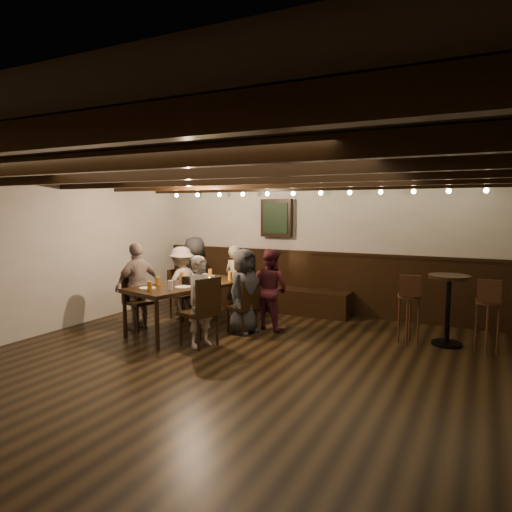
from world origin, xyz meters
The scene contains 27 objects.
room centered at (-0.29, 2.21, 1.07)m, with size 7.00×7.00×7.00m.
dining_table centered at (-1.35, 1.32, 0.69)m, with size 1.35×2.16×0.75m.
chair_left_near centered at (-1.94, 1.93, 0.26)m, with size 0.48×0.48×0.87m.
chair_left_far centered at (-2.15, 1.05, 0.28)m, with size 0.51×0.51×0.92m.
chair_right_near centered at (-0.54, 1.58, 0.26)m, with size 0.47×0.47×0.85m.
chair_right_far centered at (-0.75, 0.71, 0.30)m, with size 0.54×0.54×0.98m.
person_bench_left centered at (-2.01, 2.41, 0.71)m, with size 0.69×0.45×1.41m, color #2A2A2D.
person_bench_centre centered at (-1.10, 2.34, 0.65)m, with size 0.47×0.31×1.30m, color gray.
person_bench_right centered at (-0.26, 1.98, 0.65)m, with size 0.63×0.49×1.29m, color #4C1A23.
person_left_near centered at (-1.97, 1.93, 0.63)m, with size 0.82×0.47×1.27m, color #9F9086.
person_left_far centered at (-2.18, 1.06, 0.69)m, with size 0.81×0.34×1.39m, color gray.
person_right_near centered at (-0.51, 1.58, 0.66)m, with size 0.64×0.42×1.32m, color #2A292C.
person_right_far centered at (-0.73, 0.70, 0.64)m, with size 0.47×0.31×1.28m, color #BBAA9E.
pint_a centered at (-1.45, 2.06, 0.82)m, with size 0.07×0.07×0.14m, color #BF7219.
pint_b centered at (-0.95, 1.89, 0.82)m, with size 0.07×0.07×0.14m, color #BF7219.
pint_c centered at (-1.61, 1.49, 0.82)m, with size 0.07×0.07×0.14m, color #BF7219.
pint_d centered at (-1.01, 1.44, 0.82)m, with size 0.07×0.07×0.14m, color silver.
pint_e centered at (-1.67, 0.93, 0.82)m, with size 0.07×0.07×0.14m, color #BF7219.
pint_f centered at (-1.28, 0.74, 0.82)m, with size 0.07×0.07×0.14m, color silver.
pint_g centered at (-1.49, 0.53, 0.82)m, with size 0.07×0.07×0.14m, color #BF7219.
plate_near centered at (-1.66, 0.67, 0.76)m, with size 0.24×0.24×0.01m, color white.
plate_far centered at (-1.24, 0.98, 0.76)m, with size 0.24×0.24×0.01m, color white.
condiment_caddy centered at (-1.36, 1.27, 0.81)m, with size 0.15×0.10×0.12m, color black.
candle centered at (-1.16, 1.58, 0.77)m, with size 0.05×0.05×0.05m, color beige.
high_top_table centered at (2.35, 2.32, 0.66)m, with size 0.57×0.57×1.00m.
bar_stool_left centered at (1.85, 2.12, 0.38)m, with size 0.33×0.35×1.02m.
bar_stool_right centered at (2.85, 2.17, 0.38)m, with size 0.32×0.33×1.02m.
Camera 1 is at (2.80, -4.53, 1.94)m, focal length 32.00 mm.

